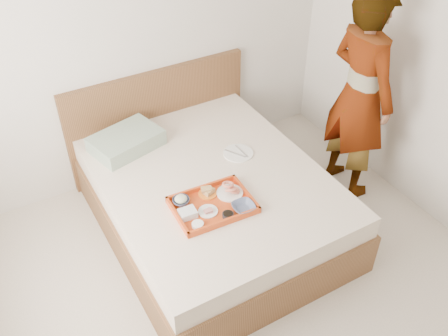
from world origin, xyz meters
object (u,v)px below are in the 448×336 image
bed (212,201)px  person (360,96)px  tray (213,205)px  dinner_plate (238,153)px

bed → person: (1.28, -0.11, 0.63)m
bed → tray: tray is taller
tray → person: bearing=11.2°
bed → person: size_ratio=1.12×
bed → person: person is taller
bed → person: 1.43m
dinner_plate → bed: bearing=-157.6°
person → dinner_plate: bearing=76.5°
dinner_plate → person: (0.97, -0.24, 0.36)m
bed → dinner_plate: bearing=22.4°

